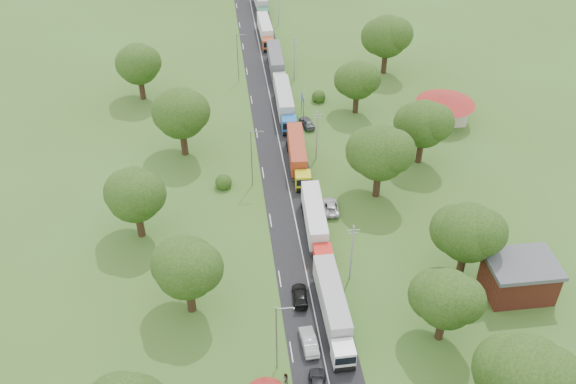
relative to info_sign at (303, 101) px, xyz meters
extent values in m
plane|color=#3A561C|center=(-5.20, -35.00, -3.00)|extent=(260.00, 260.00, 0.00)
cube|color=black|center=(-5.20, -15.00, -3.00)|extent=(8.00, 200.00, 0.04)
cylinder|color=slate|center=(0.00, -1.20, -1.00)|extent=(0.12, 0.12, 4.00)
cylinder|color=slate|center=(0.00, 1.20, -1.00)|extent=(0.12, 0.12, 4.00)
cube|color=navy|center=(0.00, 0.00, 0.60)|extent=(0.06, 3.00, 1.00)
cube|color=silver|center=(0.00, 0.00, 0.60)|extent=(0.07, 3.10, 0.06)
cylinder|color=gray|center=(0.30, -42.00, 1.50)|extent=(0.24, 0.24, 9.00)
cube|color=gray|center=(0.30, -42.00, 5.30)|extent=(1.60, 0.10, 0.10)
cube|color=gray|center=(0.30, -42.00, 4.80)|extent=(1.20, 0.10, 0.10)
cylinder|color=gray|center=(0.30, -14.00, 1.50)|extent=(0.24, 0.24, 9.00)
cube|color=gray|center=(0.30, -14.00, 5.30)|extent=(1.60, 0.10, 0.10)
cube|color=gray|center=(0.30, -14.00, 4.80)|extent=(1.20, 0.10, 0.10)
cylinder|color=gray|center=(0.30, 14.00, 1.50)|extent=(0.24, 0.24, 9.00)
cube|color=gray|center=(0.30, 14.00, 5.30)|extent=(1.60, 0.10, 0.10)
cube|color=gray|center=(0.30, 14.00, 4.80)|extent=(1.20, 0.10, 0.10)
cylinder|color=gray|center=(0.30, 42.00, 1.50)|extent=(0.24, 0.24, 9.00)
cylinder|color=slate|center=(-10.70, -55.00, 2.00)|extent=(0.16, 0.16, 10.00)
cube|color=slate|center=(-9.80, -55.00, 6.70)|extent=(1.80, 0.10, 0.10)
cube|color=slate|center=(-9.00, -55.00, 6.55)|extent=(0.50, 0.22, 0.15)
cylinder|color=slate|center=(-10.70, -20.00, 2.00)|extent=(0.16, 0.16, 10.00)
cube|color=slate|center=(-9.80, -20.00, 6.70)|extent=(1.80, 0.10, 0.10)
cube|color=slate|center=(-9.00, -20.00, 6.55)|extent=(0.50, 0.22, 0.15)
cylinder|color=slate|center=(-10.70, 15.00, 2.00)|extent=(0.16, 0.16, 10.00)
cube|color=slate|center=(-9.80, 15.00, 6.70)|extent=(1.80, 0.10, 0.10)
cube|color=slate|center=(-9.00, 15.00, 6.55)|extent=(0.50, 0.22, 0.15)
sphere|color=black|center=(12.80, -65.00, 4.85)|extent=(8.40, 8.40, 8.40)
sphere|color=black|center=(14.30, -66.20, 5.75)|extent=(6.60, 6.60, 6.60)
sphere|color=black|center=(11.60, -63.50, 4.25)|extent=(7.20, 7.20, 7.20)
cylinder|color=#382616|center=(8.80, -53.00, -1.08)|extent=(1.04, 1.04, 3.85)
sphere|color=black|center=(8.80, -53.00, 3.60)|extent=(7.00, 7.00, 7.00)
sphere|color=black|center=(10.05, -54.00, 4.35)|extent=(5.50, 5.50, 5.50)
sphere|color=black|center=(7.80, -51.75, 3.10)|extent=(6.00, 6.00, 6.00)
cylinder|color=#382616|center=(14.80, -43.00, -0.90)|extent=(1.08, 1.08, 4.20)
sphere|color=black|center=(14.80, -43.00, 4.22)|extent=(7.70, 7.70, 7.70)
sphere|color=black|center=(16.18, -44.10, 5.05)|extent=(6.05, 6.05, 6.05)
sphere|color=black|center=(13.70, -41.63, 3.67)|extent=(6.60, 6.60, 6.60)
cylinder|color=#382616|center=(7.80, -25.00, -0.73)|extent=(1.12, 1.12, 4.55)
sphere|color=black|center=(7.80, -25.00, 4.85)|extent=(8.40, 8.40, 8.40)
sphere|color=black|center=(9.30, -26.20, 5.75)|extent=(6.60, 6.60, 6.60)
sphere|color=black|center=(6.60, -23.50, 4.25)|extent=(7.20, 7.20, 7.20)
cylinder|color=#382616|center=(16.80, -17.00, -0.90)|extent=(1.08, 1.08, 4.20)
sphere|color=black|center=(16.80, -17.00, 4.22)|extent=(7.70, 7.70, 7.70)
sphere|color=black|center=(18.18, -18.10, 5.05)|extent=(6.05, 6.05, 6.05)
sphere|color=black|center=(15.70, -15.63, 3.67)|extent=(6.60, 6.60, 6.60)
cylinder|color=#382616|center=(9.80, 0.00, -1.08)|extent=(1.04, 1.04, 3.85)
sphere|color=black|center=(9.80, 0.00, 3.60)|extent=(7.00, 7.00, 7.00)
sphere|color=black|center=(11.05, -1.00, 4.35)|extent=(5.50, 5.50, 5.50)
sphere|color=black|center=(8.80, 1.25, 3.10)|extent=(6.00, 6.00, 6.00)
cylinder|color=#382616|center=(18.80, 15.00, -0.73)|extent=(1.12, 1.12, 4.55)
sphere|color=black|center=(18.80, 15.00, 4.85)|extent=(8.40, 8.40, 8.40)
sphere|color=black|center=(20.30, 13.80, 5.75)|extent=(6.60, 6.60, 6.60)
sphere|color=black|center=(17.60, 16.50, 4.25)|extent=(7.20, 7.20, 7.20)
cylinder|color=#382616|center=(-20.20, -45.00, -0.90)|extent=(1.08, 1.08, 4.20)
sphere|color=black|center=(-20.20, -45.00, 4.22)|extent=(7.70, 7.70, 7.70)
sphere|color=black|center=(-18.82, -46.10, 5.05)|extent=(6.05, 6.05, 6.05)
sphere|color=black|center=(-21.30, -43.63, 3.67)|extent=(6.60, 6.60, 6.60)
cylinder|color=#382616|center=(-27.20, -30.00, -0.90)|extent=(1.08, 1.08, 4.20)
sphere|color=black|center=(-27.20, -30.00, 4.22)|extent=(7.70, 7.70, 7.70)
sphere|color=black|center=(-25.82, -31.10, 5.05)|extent=(6.05, 6.05, 6.05)
sphere|color=black|center=(-28.30, -28.63, 3.67)|extent=(6.60, 6.60, 6.60)
cylinder|color=#382616|center=(-21.20, -10.00, -0.73)|extent=(1.12, 1.12, 4.55)
sphere|color=black|center=(-21.20, -10.00, 4.85)|extent=(8.40, 8.40, 8.40)
sphere|color=black|center=(-19.70, -11.20, 5.75)|extent=(6.60, 6.60, 6.60)
sphere|color=black|center=(-22.40, -8.50, 4.25)|extent=(7.20, 7.20, 7.20)
cylinder|color=#382616|center=(-29.20, 10.00, -0.90)|extent=(1.08, 1.08, 4.20)
sphere|color=black|center=(-29.20, 10.00, 4.22)|extent=(7.70, 7.70, 7.70)
sphere|color=black|center=(-27.82, 8.90, 5.05)|extent=(6.05, 6.05, 6.05)
sphere|color=black|center=(-30.30, 11.37, 3.67)|extent=(6.60, 6.60, 6.60)
cube|color=maroon|center=(20.80, -47.00, -0.70)|extent=(8.00, 6.00, 4.60)
cube|color=#47494F|center=(20.80, -47.00, 1.90)|extent=(8.60, 6.60, 0.60)
cube|color=beige|center=(24.80, -5.00, -1.00)|extent=(7.00, 5.00, 4.00)
cone|color=maroon|center=(24.80, -5.00, 1.90)|extent=(10.08, 10.08, 1.80)
cube|color=white|center=(-3.20, -55.30, -1.39)|extent=(2.52, 2.52, 2.60)
cube|color=black|center=(-3.20, -56.55, -1.03)|extent=(2.39, 0.04, 1.14)
cube|color=slate|center=(-3.20, -56.49, -2.43)|extent=(2.29, 0.27, 0.36)
cube|color=slate|center=(-3.20, -48.03, -2.22)|extent=(2.51, 11.97, 0.31)
cube|color=#A0A0A4|center=(-3.20, -47.72, -0.35)|extent=(2.72, 12.28, 3.12)
cylinder|color=black|center=(-3.20, -56.23, -2.48)|extent=(2.44, 1.04, 1.04)
cylinder|color=black|center=(-3.20, -54.36, -2.48)|extent=(2.44, 1.04, 1.04)
cylinder|color=black|center=(-3.20, -44.39, -2.48)|extent=(2.44, 1.04, 1.04)
cylinder|color=black|center=(-3.20, -42.83, -2.48)|extent=(2.44, 1.04, 1.04)
cube|color=red|center=(-2.81, -39.05, -1.42)|extent=(2.55, 2.55, 2.55)
cube|color=black|center=(-2.81, -40.28, -1.06)|extent=(2.35, 0.12, 1.12)
cube|color=slate|center=(-2.81, -40.22, -2.44)|extent=(2.25, 0.34, 0.36)
cube|color=slate|center=(-2.81, -31.90, -2.24)|extent=(2.83, 11.83, 0.31)
cube|color=silver|center=(-2.81, -31.59, -0.40)|extent=(3.05, 12.14, 3.06)
cylinder|color=black|center=(-2.81, -39.97, -2.49)|extent=(2.40, 1.02, 1.02)
cylinder|color=black|center=(-2.81, -38.13, -2.49)|extent=(2.40, 1.02, 1.02)
cylinder|color=black|center=(-2.81, -28.33, -2.49)|extent=(2.40, 1.02, 1.02)
cylinder|color=black|center=(-2.81, -26.79, -2.49)|extent=(2.40, 1.02, 1.02)
cube|color=gold|center=(-3.03, -21.82, -1.46)|extent=(2.53, 2.53, 2.49)
cube|color=black|center=(-3.03, -23.02, -1.11)|extent=(2.29, 0.16, 1.10)
cube|color=slate|center=(-3.03, -22.96, -2.45)|extent=(2.20, 0.39, 0.35)
cube|color=slate|center=(-3.03, -14.85, -2.26)|extent=(3.00, 11.57, 0.30)
cube|color=#98321B|center=(-3.03, -14.55, -0.46)|extent=(3.21, 11.88, 2.99)
cylinder|color=black|center=(-3.03, -22.72, -2.50)|extent=(2.34, 1.00, 1.00)
cylinder|color=black|center=(-3.03, -20.92, -2.50)|extent=(2.34, 1.00, 1.00)
cylinder|color=black|center=(-3.03, -11.36, -2.50)|extent=(2.34, 1.00, 1.00)
cylinder|color=black|center=(-3.03, -9.87, -2.50)|extent=(2.34, 1.00, 1.00)
cube|color=#1B5AA3|center=(-3.14, -5.45, -1.37)|extent=(2.58, 2.58, 2.63)
cube|color=black|center=(-3.14, -6.72, -1.01)|extent=(2.41, 0.08, 1.16)
cube|color=slate|center=(-3.14, -6.65, -2.42)|extent=(2.32, 0.31, 0.37)
cube|color=slate|center=(-3.14, 1.91, -2.21)|extent=(2.72, 12.13, 0.32)
cube|color=#B1B2B6|center=(-3.14, 2.22, -0.32)|extent=(2.94, 12.45, 3.15)
cylinder|color=black|center=(-3.14, -6.39, -2.48)|extent=(2.47, 1.05, 1.05)
cylinder|color=black|center=(-3.14, -4.50, -2.48)|extent=(2.47, 1.05, 1.05)
cylinder|color=black|center=(-3.14, 5.58, -2.48)|extent=(2.47, 1.05, 1.05)
cylinder|color=black|center=(-3.14, 7.16, -2.48)|extent=(2.47, 1.05, 1.05)
cube|color=#B8B8B8|center=(-2.95, 11.15, -1.42)|extent=(2.51, 2.51, 2.56)
cube|color=black|center=(-2.95, 9.91, -1.06)|extent=(2.35, 0.07, 1.13)
cube|color=slate|center=(-2.95, 9.97, -2.44)|extent=(2.26, 0.30, 0.36)
cube|color=slate|center=(-2.95, 18.31, -2.23)|extent=(2.60, 11.82, 0.31)
cube|color=#4E5055|center=(-2.95, 18.62, -0.39)|extent=(2.82, 12.13, 3.07)
cylinder|color=black|center=(-2.95, 10.23, -2.49)|extent=(2.41, 1.02, 1.02)
cylinder|color=black|center=(-2.95, 12.07, -2.49)|extent=(2.41, 1.02, 1.02)
cylinder|color=black|center=(-2.95, 21.89, -2.49)|extent=(2.41, 1.02, 1.02)
cylinder|color=black|center=(-2.95, 23.43, -2.49)|extent=(2.41, 1.02, 1.02)
cube|color=#AF431B|center=(-3.49, 28.28, -1.51)|extent=(2.35, 2.35, 2.40)
cube|color=black|center=(-3.49, 27.12, -1.18)|extent=(2.21, 0.06, 1.06)
cube|color=slate|center=(-3.49, 27.18, -2.47)|extent=(2.12, 0.29, 0.34)
cube|color=slate|center=(-3.49, 35.00, -2.28)|extent=(2.43, 11.08, 0.29)
cube|color=silver|center=(-3.49, 35.29, -0.55)|extent=(2.63, 11.38, 2.88)
cylinder|color=black|center=(-3.49, 27.42, -2.52)|extent=(2.26, 0.96, 0.96)
cylinder|color=black|center=(-3.49, 29.14, -2.52)|extent=(2.26, 0.96, 0.96)
cylinder|color=black|center=(-3.49, 38.36, -2.52)|extent=(2.26, 0.96, 0.96)
cylinder|color=black|center=(-3.49, 39.80, -2.52)|extent=(2.26, 0.96, 0.96)
cube|color=#296E42|center=(-3.04, 45.01, -1.41)|extent=(2.54, 2.54, 2.56)
cube|color=black|center=(-3.04, 43.77, -1.06)|extent=(2.36, 0.10, 1.13)
cube|color=slate|center=(-3.04, 43.83, -2.44)|extent=(2.26, 0.32, 0.36)
cube|color=slate|center=(-3.04, 52.18, -2.23)|extent=(2.73, 11.85, 0.31)
cylinder|color=black|center=(-3.04, 44.09, -2.49)|extent=(2.41, 1.02, 1.02)
cylinder|color=black|center=(-3.04, 45.93, -2.49)|extent=(2.41, 1.02, 1.02)
cylinder|color=black|center=(-3.04, 55.77, -2.49)|extent=(2.41, 1.02, 1.02)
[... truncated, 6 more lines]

